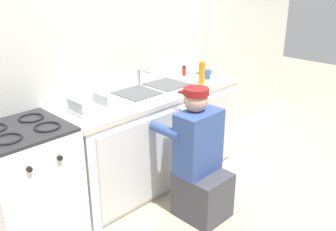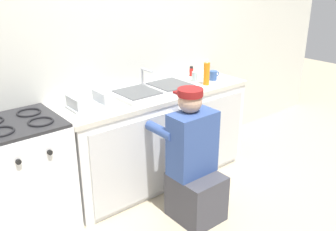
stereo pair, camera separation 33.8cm
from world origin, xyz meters
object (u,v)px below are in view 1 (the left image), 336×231
object	(u,v)px
spice_bottle_red	(184,71)
water_glass	(189,76)
sink_double_basin	(152,90)
soap_bottle_orange	(202,72)
cell_phone	(203,74)
coffee_mug	(207,74)
stove_range	(29,185)
dish_rack_tray	(89,108)
plumber_person	(200,165)

from	to	relation	value
spice_bottle_red	water_glass	bearing A→B (deg)	-122.85
sink_double_basin	soap_bottle_orange	distance (m)	0.55
cell_phone	coffee_mug	size ratio (longest dim) A/B	1.11
cell_phone	water_glass	xyz separation A→B (m)	(-0.30, -0.07, 0.04)
coffee_mug	cell_phone	bearing A→B (deg)	52.18
stove_range	dish_rack_tray	world-z (taller)	dish_rack_tray
sink_double_basin	water_glass	bearing A→B (deg)	0.61
sink_double_basin	stove_range	bearing A→B (deg)	-179.90
sink_double_basin	cell_phone	xyz separation A→B (m)	(0.81, 0.07, -0.01)
dish_rack_tray	spice_bottle_red	xyz separation A→B (m)	(1.32, 0.18, 0.03)
sink_double_basin	water_glass	xyz separation A→B (m)	(0.52, 0.01, 0.03)
soap_bottle_orange	coffee_mug	distance (m)	0.20
cell_phone	coffee_mug	distance (m)	0.19
plumber_person	cell_phone	world-z (taller)	plumber_person
plumber_person	soap_bottle_orange	xyz separation A→B (m)	(0.67, 0.56, 0.55)
stove_range	spice_bottle_red	size ratio (longest dim) A/B	8.85
stove_range	plumber_person	world-z (taller)	plumber_person
dish_rack_tray	soap_bottle_orange	xyz separation A→B (m)	(1.22, -0.15, 0.09)
plumber_person	stove_range	bearing A→B (deg)	147.70
plumber_person	cell_phone	bearing A→B (deg)	39.25
plumber_person	water_glass	bearing A→B (deg)	47.23
plumber_person	dish_rack_tray	bearing A→B (deg)	127.73
sink_double_basin	spice_bottle_red	world-z (taller)	sink_double_basin
spice_bottle_red	coffee_mug	distance (m)	0.26
sink_double_basin	plumber_person	size ratio (longest dim) A/B	0.72
water_glass	stove_range	bearing A→B (deg)	-179.75
soap_bottle_orange	spice_bottle_red	world-z (taller)	soap_bottle_orange
stove_range	cell_phone	distance (m)	2.12
plumber_person	coffee_mug	distance (m)	1.16
soap_bottle_orange	spice_bottle_red	xyz separation A→B (m)	(0.10, 0.33, -0.06)
sink_double_basin	water_glass	size ratio (longest dim) A/B	8.00
cell_phone	coffee_mug	xyz separation A→B (m)	(-0.11, -0.14, 0.04)
sink_double_basin	soap_bottle_orange	xyz separation A→B (m)	(0.53, -0.15, 0.09)
plumber_person	coffee_mug	size ratio (longest dim) A/B	8.76
cell_phone	soap_bottle_orange	xyz separation A→B (m)	(-0.29, -0.22, 0.11)
stove_range	cell_phone	size ratio (longest dim) A/B	6.64
stove_range	plumber_person	distance (m)	1.32
stove_range	cell_phone	world-z (taller)	stove_range
sink_double_basin	dish_rack_tray	xyz separation A→B (m)	(-0.70, 0.00, 0.01)
sink_double_basin	coffee_mug	size ratio (longest dim) A/B	6.35
plumber_person	dish_rack_tray	size ratio (longest dim) A/B	3.94
water_glass	coffee_mug	size ratio (longest dim) A/B	0.79
stove_range	dish_rack_tray	size ratio (longest dim) A/B	3.32
sink_double_basin	coffee_mug	world-z (taller)	sink_double_basin
dish_rack_tray	spice_bottle_red	distance (m)	1.34
stove_range	coffee_mug	distance (m)	2.02
plumber_person	coffee_mug	bearing A→B (deg)	37.04
spice_bottle_red	cell_phone	bearing A→B (deg)	-30.21
water_glass	dish_rack_tray	bearing A→B (deg)	-179.86
cell_phone	spice_bottle_red	xyz separation A→B (m)	(-0.18, 0.11, 0.04)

